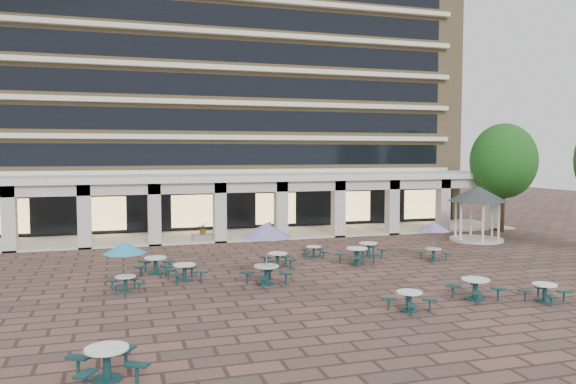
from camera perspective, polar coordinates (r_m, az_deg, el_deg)
The scene contains 20 objects.
ground at distance 26.40m, azimuth 2.42°, elevation -8.98°, with size 120.00×120.00×0.00m, color brown.
apartment_building at distance 50.90m, azimuth -7.27°, elevation 11.50°, with size 40.00×15.50×25.20m.
retail_arcade at distance 40.09m, azimuth -4.59°, elevation -0.20°, with size 42.00×6.60×4.40m.
picnic_table_0 at distance 16.00m, azimuth -17.92°, elevation -15.98°, with size 2.18×2.18×0.86m.
picnic_table_1 at distance 21.91m, azimuth 12.21°, elevation -10.60°, with size 1.99×1.99×0.73m.
picnic_table_2 at distance 24.90m, azimuth 24.62°, elevation -9.13°, with size 1.94×1.94×0.72m.
picnic_table_3 at distance 24.21m, azimuth 18.49°, elevation -9.15°, with size 2.17×2.17×0.84m.
picnic_table_4 at distance 25.05m, azimuth -16.25°, elevation -5.65°, with size 1.83×1.83×2.12m.
picnic_table_5 at distance 26.63m, azimuth -10.47°, elevation -7.89°, with size 2.03×2.03×0.79m.
picnic_table_6 at distance 25.22m, azimuth -2.22°, elevation -4.14°, with size 2.40×2.40×2.77m.
picnic_table_7 at distance 30.33m, azimuth 7.01°, elevation -6.31°, with size 2.37×2.37×0.87m.
picnic_table_9 at distance 29.20m, azimuth -1.07°, elevation -6.80°, with size 1.81×1.81×0.76m.
picnic_table_10 at distance 32.58m, azimuth 8.15°, elevation -5.68°, with size 1.80×1.80×0.79m.
picnic_table_11 at distance 31.98m, azimuth 14.60°, elevation -3.57°, with size 1.82×1.82×2.10m.
picnic_table_12 at distance 28.48m, azimuth -13.32°, elevation -7.12°, with size 2.10×2.10×0.82m.
picnic_table_13 at distance 32.02m, azimuth 2.63°, elevation -5.97°, with size 1.59×1.59×0.64m.
gazebo at distance 39.77m, azimuth 18.67°, elevation -0.78°, with size 3.94×3.94×3.66m.
tree_east_c at distance 44.77m, azimuth 21.04°, elevation 2.94°, with size 4.88×4.88×8.13m.
planter_left at distance 37.94m, azimuth -8.59°, elevation -4.22°, with size 1.50×0.77×1.29m.
planter_right at distance 38.88m, azimuth -1.71°, elevation -3.92°, with size 1.50×0.81×1.34m.
Camera 1 is at (-8.53, -24.27, 5.93)m, focal length 35.00 mm.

